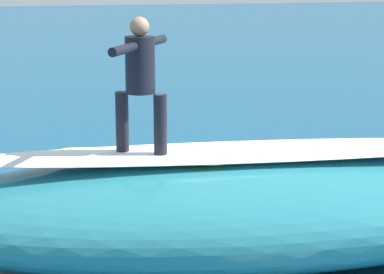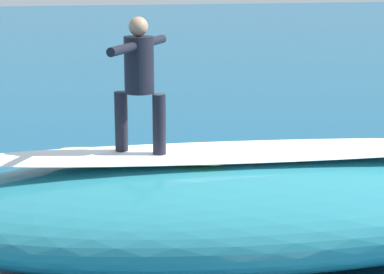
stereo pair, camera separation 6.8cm
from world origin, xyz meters
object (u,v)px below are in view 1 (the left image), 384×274
object	(u,v)px
surfer_riding	(140,75)
surfboard_paddling	(226,173)
surfer_paddling	(233,163)
surfboard_riding	(142,156)

from	to	relation	value
surfer_riding	surfboard_paddling	world-z (taller)	surfer_riding
surfer_riding	surfer_paddling	world-z (taller)	surfer_riding
surfboard_riding	surfboard_paddling	size ratio (longest dim) A/B	0.94
surfboard_riding	surfboard_paddling	xyz separation A→B (m)	(-2.09, -3.45, -1.34)
surfboard_riding	surfer_paddling	bearing A→B (deg)	-90.78
surfboard_riding	surfer_paddling	xyz separation A→B (m)	(-2.21, -3.47, -1.17)
surfboard_paddling	surfer_paddling	size ratio (longest dim) A/B	1.44
surfboard_paddling	surfboard_riding	bearing A→B (deg)	51.56
surfer_riding	surfer_paddling	distance (m)	4.65
surfer_riding	surfer_paddling	size ratio (longest dim) A/B	1.01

